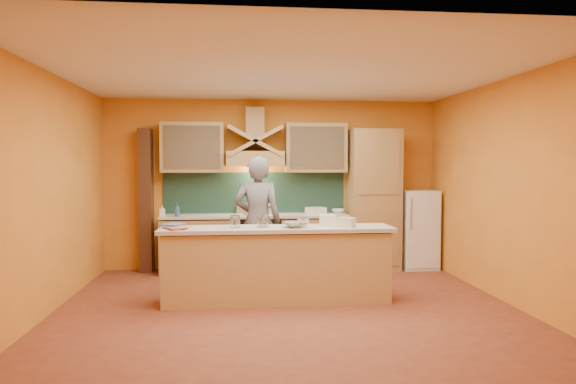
{
  "coord_description": "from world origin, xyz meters",
  "views": [
    {
      "loc": [
        -0.59,
        -6.06,
        1.72
      ],
      "look_at": [
        0.1,
        0.9,
        1.35
      ],
      "focal_mm": 32.0,
      "sensor_mm": 36.0,
      "label": 1
    }
  ],
  "objects": [
    {
      "name": "wall_left",
      "position": [
        -2.75,
        0.0,
        1.4
      ],
      "size": [
        0.02,
        5.0,
        2.8
      ],
      "primitive_type": "cube",
      "color": "orange",
      "rests_on": "floor"
    },
    {
      "name": "trim_column_left",
      "position": [
        -2.05,
        2.35,
        1.15
      ],
      "size": [
        0.2,
        0.3,
        2.3
      ],
      "primitive_type": "cube",
      "color": "#472816",
      "rests_on": "floor"
    },
    {
      "name": "soap_bottle_a",
      "position": [
        -1.75,
        2.02,
        1.01
      ],
      "size": [
        0.08,
        0.08,
        0.17
      ],
      "primitive_type": "imported",
      "rotation": [
        0.0,
        0.0,
        0.02
      ],
      "color": "white",
      "rests_on": "counter_top"
    },
    {
      "name": "stove",
      "position": [
        -0.3,
        2.2,
        0.45
      ],
      "size": [
        0.6,
        0.58,
        0.9
      ],
      "primitive_type": "cube",
      "color": "black",
      "rests_on": "floor"
    },
    {
      "name": "cloth",
      "position": [
        0.7,
        0.3,
        0.95
      ],
      "size": [
        0.3,
        0.25,
        0.02
      ],
      "primitive_type": "cube",
      "rotation": [
        0.0,
        0.0,
        0.21
      ],
      "color": "beige",
      "rests_on": "island_top"
    },
    {
      "name": "range_hood",
      "position": [
        -0.3,
        2.25,
        1.82
      ],
      "size": [
        0.92,
        0.5,
        0.24
      ],
      "primitive_type": "cube",
      "color": "#A7824C",
      "rests_on": "wall_back"
    },
    {
      "name": "hood_chimney",
      "position": [
        -0.3,
        2.35,
        2.4
      ],
      "size": [
        0.3,
        0.3,
        0.5
      ],
      "primitive_type": "cube",
      "color": "#A7824C",
      "rests_on": "wall_back"
    },
    {
      "name": "floor",
      "position": [
        0.0,
        0.0,
        0.0
      ],
      "size": [
        5.5,
        5.0,
        0.01
      ],
      "primitive_type": "cube",
      "color": "brown",
      "rests_on": "ground"
    },
    {
      "name": "bowl_back",
      "position": [
        1.08,
        2.34,
        0.95
      ],
      "size": [
        0.26,
        0.26,
        0.07
      ],
      "primitive_type": "imported",
      "rotation": [
        0.0,
        0.0,
        0.25
      ],
      "color": "white",
      "rests_on": "counter_top"
    },
    {
      "name": "jar_small",
      "position": [
        -0.62,
        0.28,
        1.02
      ],
      "size": [
        0.16,
        0.16,
        0.15
      ],
      "primitive_type": "cylinder",
      "rotation": [
        0.0,
        0.0,
        0.35
      ],
      "color": "silver",
      "rests_on": "island_top"
    },
    {
      "name": "grocery_bag_a",
      "position": [
        0.56,
        0.4,
        1.01
      ],
      "size": [
        0.24,
        0.2,
        0.14
      ],
      "primitive_type": "cube",
      "rotation": [
        0.0,
        0.0,
        -0.16
      ],
      "color": "#EBE7C1",
      "rests_on": "island_top"
    },
    {
      "name": "wall_front",
      "position": [
        0.0,
        -2.5,
        1.4
      ],
      "size": [
        5.5,
        0.02,
        2.8
      ],
      "primitive_type": "cube",
      "color": "orange",
      "rests_on": "floor"
    },
    {
      "name": "upper_cabinet_right",
      "position": [
        0.7,
        2.33,
        2.0
      ],
      "size": [
        1.0,
        0.35,
        0.8
      ],
      "primitive_type": "cube",
      "color": "#A7824C",
      "rests_on": "wall_back"
    },
    {
      "name": "ceiling",
      "position": [
        0.0,
        0.0,
        2.8
      ],
      "size": [
        5.5,
        5.0,
        0.01
      ],
      "primitive_type": "cube",
      "color": "white",
      "rests_on": "wall_back"
    },
    {
      "name": "kitchen_scale",
      "position": [
        0.22,
        0.2,
        1.0
      ],
      "size": [
        0.15,
        0.15,
        0.11
      ],
      "primitive_type": "cube",
      "rotation": [
        0.0,
        0.0,
        -0.11
      ],
      "color": "white",
      "rests_on": "island_top"
    },
    {
      "name": "person",
      "position": [
        -0.3,
        1.19,
        0.92
      ],
      "size": [
        0.74,
        0.55,
        1.84
      ],
      "primitive_type": "imported",
      "rotation": [
        0.0,
        0.0,
        2.97
      ],
      "color": "slate",
      "rests_on": "floor"
    },
    {
      "name": "backsplash",
      "position": [
        -0.3,
        2.48,
        1.25
      ],
      "size": [
        3.0,
        0.03,
        0.7
      ],
      "primitive_type": "cube",
      "color": "#173329",
      "rests_on": "wall_back"
    },
    {
      "name": "wall_back",
      "position": [
        0.0,
        2.5,
        1.4
      ],
      "size": [
        5.5,
        0.02,
        2.8
      ],
      "primitive_type": "cube",
      "color": "orange",
      "rests_on": "floor"
    },
    {
      "name": "wall_right",
      "position": [
        2.75,
        0.0,
        1.4
      ],
      "size": [
        0.02,
        5.0,
        2.8
      ],
      "primitive_type": "cube",
      "color": "orange",
      "rests_on": "floor"
    },
    {
      "name": "base_cabinet_right",
      "position": [
        0.65,
        2.2,
        0.43
      ],
      "size": [
        1.1,
        0.6,
        0.86
      ],
      "primitive_type": "cube",
      "color": "#A7824C",
      "rests_on": "floor"
    },
    {
      "name": "dish_rack",
      "position": [
        0.7,
        2.27,
        0.97
      ],
      "size": [
        0.34,
        0.3,
        0.1
      ],
      "primitive_type": "cube",
      "rotation": [
        0.0,
        0.0,
        0.28
      ],
      "color": "silver",
      "rests_on": "counter_top"
    },
    {
      "name": "island_top",
      "position": [
        -0.1,
        0.3,
        0.92
      ],
      "size": [
        2.9,
        0.62,
        0.05
      ],
      "primitive_type": "cube",
      "color": "beige",
      "rests_on": "island_body"
    },
    {
      "name": "soap_bottle_b",
      "position": [
        -1.52,
        1.99,
        1.03
      ],
      "size": [
        0.08,
        0.08,
        0.21
      ],
      "primitive_type": "imported",
      "rotation": [
        0.0,
        0.0,
        -0.01
      ],
      "color": "#33538C",
      "rests_on": "counter_top"
    },
    {
      "name": "pot_large",
      "position": [
        -0.38,
        2.17,
        0.97
      ],
      "size": [
        0.26,
        0.26,
        0.15
      ],
      "primitive_type": "cylinder",
      "rotation": [
        0.0,
        0.0,
        0.2
      ],
      "color": "#BBBBC2",
      "rests_on": "stove"
    },
    {
      "name": "jar_large",
      "position": [
        -0.27,
        0.31,
        1.02
      ],
      "size": [
        0.19,
        0.19,
        0.16
      ],
      "primitive_type": "cylinder",
      "rotation": [
        0.0,
        0.0,
        0.39
      ],
      "color": "silver",
      "rests_on": "island_top"
    },
    {
      "name": "book_upper",
      "position": [
        -1.48,
        0.45,
        0.98
      ],
      "size": [
        0.31,
        0.35,
        0.02
      ],
      "primitive_type": "imported",
      "rotation": [
        0.0,
        0.0,
        -0.46
      ],
      "color": "#40668C",
      "rests_on": "island_top"
    },
    {
      "name": "base_cabinet_left",
      "position": [
        -1.25,
        2.2,
        0.43
      ],
      "size": [
        1.1,
        0.6,
        0.86
      ],
      "primitive_type": "cube",
      "color": "#A7824C",
      "rests_on": "floor"
    },
    {
      "name": "book_lower",
      "position": [
        -1.42,
        0.15,
        0.96
      ],
      "size": [
        0.32,
        0.35,
        0.03
      ],
      "primitive_type": "imported",
      "rotation": [
        0.0,
        0.0,
        0.51
      ],
      "color": "#B3553F",
      "rests_on": "island_top"
    },
    {
      "name": "counter_top",
      "position": [
        -0.3,
        2.2,
        0.9
      ],
      "size": [
        3.0,
        0.62,
        0.04
      ],
      "primitive_type": "cube",
      "color": "beige",
      "rests_on": "base_cabinet_left"
    },
    {
      "name": "island_body",
      "position": [
        -0.1,
        0.3,
        0.44
      ],
      "size": [
        2.8,
        0.55,
        0.88
      ],
      "primitive_type": "cube",
      "color": "tan",
      "rests_on": "floor"
    },
    {
      "name": "fridge",
      "position": [
        2.4,
        2.2,
        0.65
      ],
      "size": [
        0.58,
        0.6,
        1.3
      ],
      "primitive_type": "cube",
      "color": "white",
      "rests_on": "floor"
    },
    {
      "name": "grocery_bag_b",
      "position": [
        0.76,
        0.2,
        1.01
      ],
      "size": [
        0.25,
        0.24,
        0.12
      ],
      "primitive_type": "cube",
      "rotation": [
        0.0,
        0.0,
        -0.61
      ],
      "color": "beige",
      "rests_on": "island_top"
    },
    {
      "name": "pantry_column",
      "position": [
        1.65,
        2.2,
        1.15
      ],
      "size": [
        0.8,
        0.6,
        2.3
      ],
      "primitive_type": "cube",
      "color": "#A7824C",
      "rests_on": "floor"
    },
    {
      "name": "upper_cabinet_left",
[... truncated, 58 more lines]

